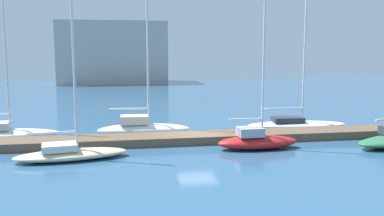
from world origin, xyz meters
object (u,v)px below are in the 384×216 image
Objects in this scene: sailboat_1 at (70,152)px; sailboat_2 at (143,127)px; sailboat_4 at (296,122)px; harbor_building_distant at (113,53)px; sailboat_0 at (4,132)px; sailboat_3 at (257,140)px.

sailboat_2 is (4.35, 5.75, 0.19)m from sailboat_1.
sailboat_4 reaches higher than sailboat_1.
sailboat_2 is at bearing -87.05° from harbor_building_distant.
sailboat_0 is 16.88m from sailboat_3.
sailboat_1 is (4.98, -6.01, -0.12)m from sailboat_0.
sailboat_3 is at bearing -19.87° from sailboat_0.
sailboat_4 is at bearing 48.57° from sailboat_3.
sailboat_4 is 0.58× the size of harbor_building_distant.
sailboat_3 is at bearing -80.41° from harbor_building_distant.
harbor_building_distant is (-9.22, 54.57, 4.97)m from sailboat_3.
sailboat_1 is 1.01× the size of sailboat_3.
sailboat_0 reaches higher than sailboat_3.
harbor_building_distant is (1.80, 55.23, 5.10)m from sailboat_1.
harbor_building_distant is (6.78, 49.22, 4.98)m from sailboat_0.
sailboat_0 is at bearing -173.86° from sailboat_4.
sailboat_0 is 9.34m from sailboat_2.
sailboat_4 is at bearing 0.43° from sailboat_0.
harbor_building_distant is at bearing 80.77° from sailboat_0.
sailboat_1 is 7.22m from sailboat_2.
sailboat_2 and harbor_building_distant have the same top height.
sailboat_2 is at bearing 44.32° from sailboat_1.
sailboat_3 is 0.46× the size of harbor_building_distant.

